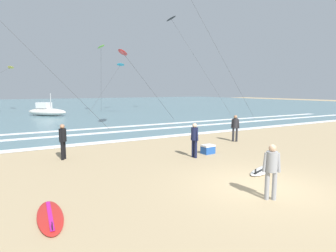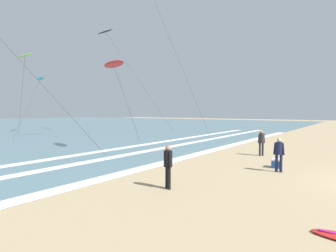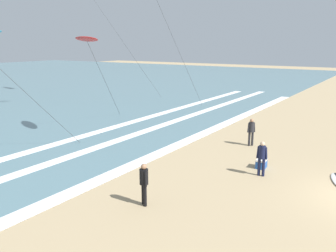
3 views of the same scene
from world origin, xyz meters
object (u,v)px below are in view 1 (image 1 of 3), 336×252
at_px(surfboard_right_spare, 264,170).
at_px(kite_black_far_right, 171,19).
at_px(kite_cyan_distant_low, 121,65).
at_px(kite_lime_distant_high, 101,47).
at_px(surfer_mid_group, 194,137).
at_px(kite_yellow_far_left, 10,68).
at_px(cooler_box, 208,149).
at_px(surfboard_foreground_flat, 50,217).
at_px(surfer_left_near, 63,138).
at_px(surfer_right_near, 235,126).
at_px(surfer_background_far, 272,167).
at_px(offshore_boat, 47,111).
at_px(kite_red_high_left, 123,53).

height_order(surfboard_right_spare, kite_black_far_right, kite_black_far_right).
bearing_deg(kite_cyan_distant_low, surfboard_right_spare, -101.68).
relative_size(kite_black_far_right, kite_lime_distant_high, 1.46).
height_order(kite_black_far_right, kite_cyan_distant_low, kite_black_far_right).
relative_size(surfer_mid_group, surfboard_right_spare, 0.73).
distance_m(kite_yellow_far_left, cooler_box, 38.63).
relative_size(surfboard_foreground_flat, kite_black_far_right, 0.16).
bearing_deg(kite_lime_distant_high, surfer_left_near, -110.55).
relative_size(surfer_right_near, surfer_background_far, 1.00).
relative_size(surfer_right_near, surfer_mid_group, 1.00).
distance_m(surfboard_foreground_flat, kite_black_far_right, 37.35).
bearing_deg(surfboard_right_spare, surfer_left_near, 138.02).
xyz_separation_m(surfer_right_near, cooler_box, (-3.44, -1.80, -0.74)).
distance_m(kite_cyan_distant_low, offshore_boat, 14.14).
xyz_separation_m(surfer_mid_group, offshore_boat, (-3.22, 26.19, -0.40)).
bearing_deg(surfboard_foreground_flat, surfer_left_near, 77.42).
height_order(surfer_right_near, kite_cyan_distant_low, kite_cyan_distant_low).
relative_size(surfboard_foreground_flat, cooler_box, 3.29).
bearing_deg(kite_cyan_distant_low, offshore_boat, -155.27).
bearing_deg(surfer_left_near, kite_yellow_far_left, 92.03).
relative_size(surfboard_right_spare, kite_cyan_distant_low, 0.28).
distance_m(surfer_right_near, kite_yellow_far_left, 37.64).
bearing_deg(kite_lime_distant_high, kite_red_high_left, -100.93).
relative_size(surfer_mid_group, kite_yellow_far_left, 0.15).
relative_size(surfer_left_near, cooler_box, 2.47).
bearing_deg(surfboard_foreground_flat, surfboard_right_spare, 1.82).
bearing_deg(kite_cyan_distant_low, cooler_box, -103.03).
relative_size(kite_yellow_far_left, cooler_box, 16.82).
distance_m(surfer_right_near, surfboard_foreground_flat, 12.45).
height_order(surfer_left_near, cooler_box, surfer_left_near).
xyz_separation_m(surfer_background_far, kite_cyan_distant_low, (9.28, 36.69, 5.95)).
bearing_deg(surfboard_right_spare, kite_lime_distant_high, 84.28).
xyz_separation_m(surfer_mid_group, kite_black_far_right, (13.61, 25.22, 12.02)).
bearing_deg(cooler_box, offshore_boat, 99.37).
bearing_deg(surfer_right_near, surfer_left_near, 177.08).
xyz_separation_m(kite_black_far_right, kite_lime_distant_high, (-9.39, 2.81, -4.13)).
bearing_deg(surfer_background_far, surfer_mid_group, 78.85).
xyz_separation_m(kite_red_high_left, kite_cyan_distant_low, (7.23, 19.96, 0.85)).
bearing_deg(kite_yellow_far_left, offshore_boat, -73.89).
xyz_separation_m(surfboard_right_spare, cooler_box, (-0.05, 3.46, 0.18)).
relative_size(surfer_background_far, kite_black_far_right, 0.12).
relative_size(kite_yellow_far_left, kite_lime_distant_high, 1.20).
bearing_deg(surfer_right_near, kite_black_far_right, 68.45).
height_order(surfer_right_near, surfer_mid_group, same).
relative_size(kite_black_far_right, kite_cyan_distant_low, 1.70).
relative_size(surfboard_foreground_flat, kite_red_high_left, 0.27).
relative_size(surfer_left_near, surfer_background_far, 1.00).
bearing_deg(surfer_left_near, offshore_boat, 84.95).
xyz_separation_m(surfboard_foreground_flat, kite_lime_distant_high, (10.86, 31.39, 8.80)).
height_order(surfer_right_near, surfboard_right_spare, surfer_right_near).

